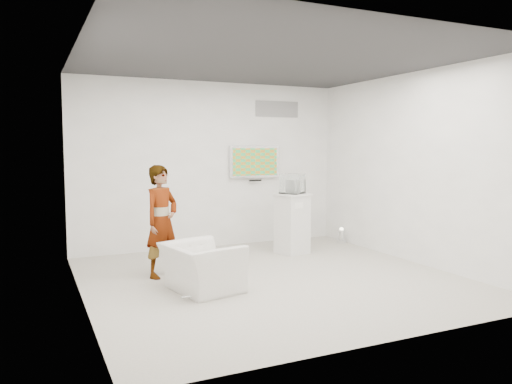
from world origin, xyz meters
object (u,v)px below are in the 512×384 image
(person, at_px, (162,221))
(floor_uplight, at_px, (341,236))
(tv, at_px, (254,162))
(pedestal, at_px, (292,224))
(armchair, at_px, (202,267))

(person, relative_size, floor_uplight, 5.59)
(person, xyz_separation_m, floor_uplight, (3.72, 1.00, -0.65))
(tv, distance_m, pedestal, 1.53)
(tv, bearing_deg, armchair, -126.40)
(tv, xyz_separation_m, pedestal, (0.21, -1.11, -1.03))
(armchair, distance_m, pedestal, 2.62)
(pedestal, height_order, floor_uplight, pedestal)
(pedestal, relative_size, floor_uplight, 3.66)
(armchair, bearing_deg, tv, -48.05)
(floor_uplight, bearing_deg, person, -164.87)
(person, distance_m, floor_uplight, 3.90)
(armchair, bearing_deg, pedestal, -66.55)
(person, distance_m, armchair, 1.07)
(person, height_order, armchair, person)
(tv, relative_size, floor_uplight, 3.54)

